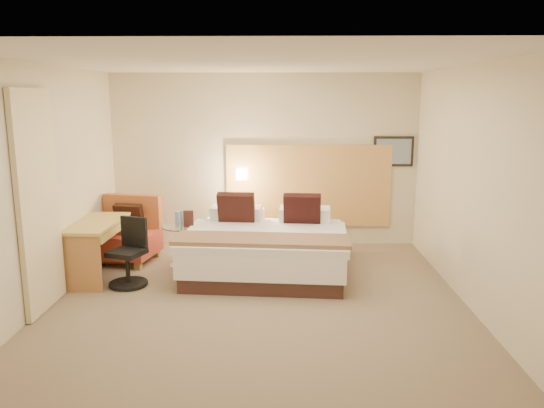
{
  "coord_description": "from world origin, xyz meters",
  "views": [
    {
      "loc": [
        0.28,
        -5.82,
        2.34
      ],
      "look_at": [
        0.15,
        0.77,
        1.0
      ],
      "focal_mm": 35.0,
      "sensor_mm": 36.0,
      "label": 1
    }
  ],
  "objects_px": {
    "lounge_chair": "(126,235)",
    "side_table": "(182,244)",
    "desk_chair": "(129,258)",
    "desk": "(98,234)",
    "bed": "(267,246)"
  },
  "relations": [
    {
      "from": "lounge_chair",
      "to": "desk",
      "type": "distance_m",
      "value": 0.79
    },
    {
      "from": "side_table",
      "to": "desk",
      "type": "xyz_separation_m",
      "value": [
        -0.99,
        -0.47,
        0.27
      ]
    },
    {
      "from": "bed",
      "to": "side_table",
      "type": "bearing_deg",
      "value": 172.98
    },
    {
      "from": "lounge_chair",
      "to": "side_table",
      "type": "xyz_separation_m",
      "value": [
        0.86,
        -0.28,
        -0.05
      ]
    },
    {
      "from": "lounge_chair",
      "to": "desk",
      "type": "xyz_separation_m",
      "value": [
        -0.14,
        -0.75,
        0.22
      ]
    },
    {
      "from": "desk",
      "to": "desk_chair",
      "type": "bearing_deg",
      "value": -31.25
    },
    {
      "from": "desk_chair",
      "to": "desk",
      "type": "bearing_deg",
      "value": 148.75
    },
    {
      "from": "desk_chair",
      "to": "bed",
      "type": "bearing_deg",
      "value": 19.52
    },
    {
      "from": "lounge_chair",
      "to": "desk_chair",
      "type": "xyz_separation_m",
      "value": [
        0.34,
        -1.04,
        -0.02
      ]
    },
    {
      "from": "desk_chair",
      "to": "lounge_chair",
      "type": "bearing_deg",
      "value": 108.07
    },
    {
      "from": "lounge_chair",
      "to": "desk",
      "type": "height_order",
      "value": "lounge_chair"
    },
    {
      "from": "side_table",
      "to": "bed",
      "type": "bearing_deg",
      "value": -7.02
    },
    {
      "from": "side_table",
      "to": "desk_chair",
      "type": "xyz_separation_m",
      "value": [
        -0.52,
        -0.76,
        0.03
      ]
    },
    {
      "from": "side_table",
      "to": "lounge_chair",
      "type": "bearing_deg",
      "value": 161.94
    },
    {
      "from": "bed",
      "to": "desk_chair",
      "type": "height_order",
      "value": "bed"
    }
  ]
}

